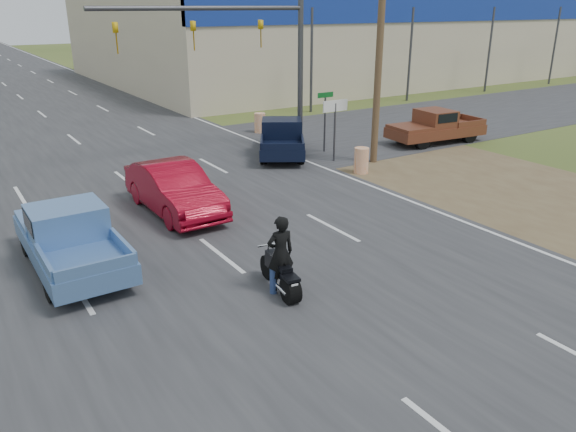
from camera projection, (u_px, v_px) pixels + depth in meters
main_road at (20, 97)px, 39.77m from camera, size 15.00×180.00×0.02m
cross_road at (110, 168)px, 22.45m from camera, size 120.00×10.00×0.02m
dirt_verge at (454, 173)px, 21.72m from camera, size 8.00×18.00×0.01m
big_box_store at (369, 36)px, 54.74m from camera, size 50.00×28.10×6.60m
utility_pole_1 at (381, 27)px, 21.45m from camera, size 2.00×0.28×10.00m
utility_pole_2 at (191, 18)px, 35.62m from camera, size 2.00×0.28×10.00m
utility_pole_3 at (109, 15)px, 49.79m from camera, size 2.00×0.28×10.00m
tree_3 at (357, 5)px, 89.04m from camera, size 8.40×8.40×10.40m
tree_5 at (151, 7)px, 96.18m from camera, size 7.98×7.98×9.88m
barrel_0 at (361, 161)px, 21.60m from camera, size 0.56×0.56×1.00m
barrel_1 at (260, 123)px, 28.49m from camera, size 0.56×0.56×1.00m
lane_sign at (335, 116)px, 22.78m from camera, size 1.20×0.08×2.52m
street_name_sign at (325, 116)px, 24.37m from camera, size 0.80×0.08×2.61m
signal_mast at (246, 39)px, 22.92m from camera, size 9.12×0.40×7.00m
red_convertible at (174, 189)px, 17.37m from camera, size 1.71×4.68×1.53m
motorcycle at (281, 276)px, 12.56m from camera, size 0.61×1.88×0.95m
rider at (280, 257)px, 12.43m from camera, size 0.68×0.49×1.74m
blue_pickup at (69, 236)px, 13.72m from camera, size 1.90×4.84×1.60m
navy_pickup at (282, 137)px, 24.18m from camera, size 4.01×4.96×1.56m
brown_pickup at (434, 126)px, 26.27m from camera, size 4.85×2.26×1.56m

